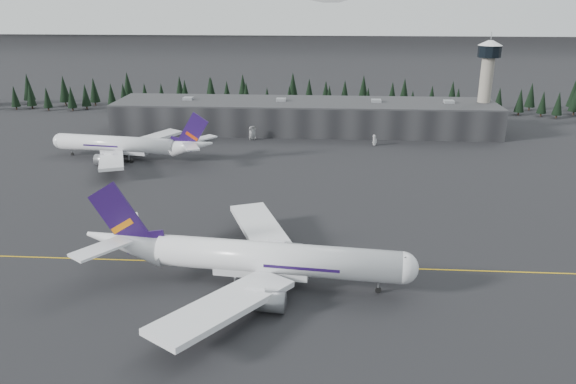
# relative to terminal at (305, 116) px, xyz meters

# --- Properties ---
(ground) EXTENTS (1400.00, 1400.00, 0.00)m
(ground) POSITION_rel_terminal_xyz_m (0.00, -125.00, -6.30)
(ground) COLOR black
(ground) RESTS_ON ground
(taxiline) EXTENTS (400.00, 0.40, 0.02)m
(taxiline) POSITION_rel_terminal_xyz_m (0.00, -127.00, -6.29)
(taxiline) COLOR gold
(taxiline) RESTS_ON ground
(terminal) EXTENTS (160.00, 30.00, 12.60)m
(terminal) POSITION_rel_terminal_xyz_m (0.00, 0.00, 0.00)
(terminal) COLOR black
(terminal) RESTS_ON ground
(control_tower) EXTENTS (10.00, 10.00, 37.70)m
(control_tower) POSITION_rel_terminal_xyz_m (75.00, 3.00, 17.11)
(control_tower) COLOR gray
(control_tower) RESTS_ON ground
(treeline) EXTENTS (360.00, 20.00, 15.00)m
(treeline) POSITION_rel_terminal_xyz_m (0.00, 37.00, 1.20)
(treeline) COLOR black
(treeline) RESTS_ON ground
(mountain_ridge) EXTENTS (4400.00, 900.00, 420.00)m
(mountain_ridge) POSITION_rel_terminal_xyz_m (0.00, 875.00, -6.30)
(mountain_ridge) COLOR white
(mountain_ridge) RESTS_ON ground
(jet_main) EXTENTS (68.46, 62.93, 20.14)m
(jet_main) POSITION_rel_terminal_xyz_m (-6.10, -135.13, -0.62)
(jet_main) COLOR white
(jet_main) RESTS_ON ground
(jet_parked) EXTENTS (60.62, 55.63, 17.87)m
(jet_parked) POSITION_rel_terminal_xyz_m (-59.64, -48.21, -1.26)
(jet_parked) COLOR silver
(jet_parked) RESTS_ON ground
(gse_vehicle_a) EXTENTS (4.43, 6.27, 1.59)m
(gse_vehicle_a) POSITION_rel_terminal_xyz_m (-20.24, -17.90, -5.51)
(gse_vehicle_a) COLOR silver
(gse_vehicle_a) RESTS_ON ground
(gse_vehicle_b) EXTENTS (4.57, 2.82, 1.45)m
(gse_vehicle_b) POSITION_rel_terminal_xyz_m (28.19, -23.45, -5.57)
(gse_vehicle_b) COLOR white
(gse_vehicle_b) RESTS_ON ground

